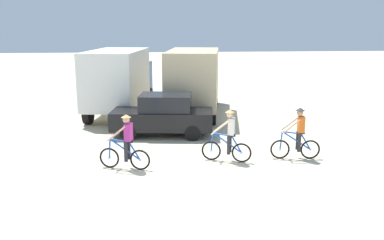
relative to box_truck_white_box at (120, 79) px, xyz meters
name	(u,v)px	position (x,y,z in m)	size (l,w,h in m)	color
ground_plane	(191,178)	(2.80, -9.70, -1.87)	(120.00, 120.00, 0.00)	beige
box_truck_white_box	(120,79)	(0.00, 0.00, 0.00)	(3.37, 7.03, 3.35)	white
box_truck_tan_camper	(194,78)	(3.80, -0.29, 0.00)	(3.40, 7.04, 3.35)	#CCB78E
sedan_parked	(163,115)	(2.10, -4.50, -0.99)	(4.38, 2.26, 1.76)	black
cyclist_orange_shirt	(126,144)	(0.80, -8.68, -1.03)	(1.67, 0.67, 1.82)	black
cyclist_cowboy_hat	(228,138)	(4.21, -8.20, -1.03)	(1.65, 0.72, 1.82)	black
cyclist_near_camera	(298,135)	(6.65, -8.13, -1.03)	(1.73, 0.52, 1.82)	black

